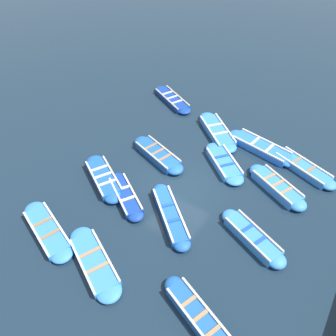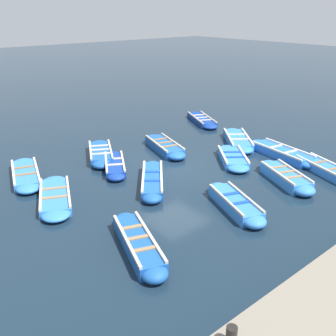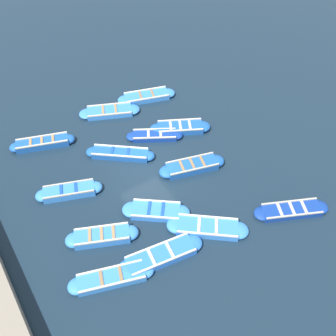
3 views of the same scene
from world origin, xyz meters
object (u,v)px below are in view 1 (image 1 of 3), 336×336
(boat_far_corner, at_px, (261,148))
(boat_drifting, at_px, (126,196))
(boat_outer_left, at_px, (94,262))
(boat_tucked, at_px, (277,187))
(boat_end_of_row, at_px, (172,99))
(boat_broadside, at_px, (158,155))
(boat_bow_out, at_px, (217,132))
(boat_stern_in, at_px, (104,178))
(boat_inner_gap, at_px, (224,163))
(boat_near_quay, at_px, (200,318))
(boat_alongside, at_px, (252,237))
(boat_outer_right, at_px, (170,215))
(boat_centre, at_px, (303,167))
(boat_mid_row, at_px, (47,230))

(boat_far_corner, relative_size, boat_drifting, 1.30)
(boat_outer_left, bearing_deg, boat_tucked, -119.73)
(boat_end_of_row, relative_size, boat_broadside, 1.00)
(boat_bow_out, bearing_deg, boat_stern_in, 66.13)
(boat_bow_out, height_order, boat_inner_gap, boat_bow_out)
(boat_broadside, relative_size, boat_far_corner, 0.90)
(boat_near_quay, bearing_deg, boat_tucked, -89.71)
(boat_alongside, bearing_deg, boat_stern_in, 6.58)
(boat_stern_in, bearing_deg, boat_outer_right, 179.02)
(boat_tucked, height_order, boat_centre, boat_tucked)
(boat_near_quay, height_order, boat_centre, boat_near_quay)
(boat_broadside, relative_size, boat_inner_gap, 1.17)
(boat_bow_out, distance_m, boat_stern_in, 6.91)
(boat_tucked, relative_size, boat_centre, 0.90)
(boat_alongside, distance_m, boat_drifting, 5.82)
(boat_alongside, height_order, boat_inner_gap, boat_alongside)
(boat_tucked, bearing_deg, boat_alongside, 93.36)
(boat_inner_gap, bearing_deg, boat_near_quay, 111.14)
(boat_mid_row, bearing_deg, boat_broadside, -99.45)
(boat_tucked, distance_m, boat_alongside, 3.25)
(boat_near_quay, relative_size, boat_stern_in, 1.02)
(boat_tucked, bearing_deg, boat_end_of_row, -23.77)
(boat_stern_in, bearing_deg, boat_mid_row, 91.79)
(boat_broadside, bearing_deg, boat_mid_row, 80.55)
(boat_outer_right, distance_m, boat_near_quay, 4.47)
(boat_centre, bearing_deg, boat_mid_row, 51.92)
(boat_tucked, bearing_deg, boat_near_quay, 90.29)
(boat_broadside, bearing_deg, boat_centre, -153.33)
(boat_tucked, distance_m, boat_end_of_row, 9.04)
(boat_end_of_row, xyz_separation_m, boat_near_quay, (-8.31, 10.87, 0.05))
(boat_broadside, distance_m, boat_bow_out, 3.85)
(boat_near_quay, distance_m, boat_stern_in, 7.80)
(boat_near_quay, bearing_deg, boat_inner_gap, -68.86)
(boat_bow_out, bearing_deg, boat_near_quay, 114.63)
(boat_end_of_row, xyz_separation_m, boat_alongside, (-8.46, 6.89, 0.05))
(boat_inner_gap, height_order, boat_stern_in, boat_stern_in)
(boat_outer_right, height_order, boat_stern_in, boat_stern_in)
(boat_outer_right, bearing_deg, boat_end_of_row, -56.93)
(boat_far_corner, xyz_separation_m, boat_near_quay, (-1.74, 9.52, 0.02))
(boat_tucked, bearing_deg, boat_stern_in, 29.92)
(boat_near_quay, xyz_separation_m, boat_inner_gap, (2.85, -7.36, -0.04))
(boat_far_corner, height_order, boat_near_quay, boat_near_quay)
(boat_drifting, bearing_deg, boat_tucked, -141.73)
(boat_end_of_row, xyz_separation_m, boat_drifting, (-2.75, 8.00, 0.01))
(boat_stern_in, bearing_deg, boat_outer_left, 127.54)
(boat_end_of_row, relative_size, boat_alongside, 1.10)
(boat_near_quay, relative_size, boat_centre, 0.97)
(boat_drifting, relative_size, boat_mid_row, 0.83)
(boat_near_quay, bearing_deg, boat_mid_row, 3.46)
(boat_drifting, height_order, boat_inner_gap, boat_inner_gap)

